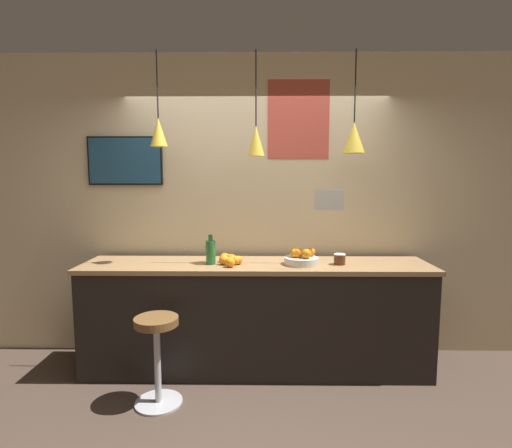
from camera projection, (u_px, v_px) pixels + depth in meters
ground_plane at (255, 414)px, 2.95m from camera, size 14.00×14.00×0.00m
back_wall at (257, 207)px, 3.91m from camera, size 8.00×0.06×2.90m
service_counter at (256, 316)px, 3.60m from camera, size 3.07×0.63×0.98m
bar_stool at (157, 346)px, 3.03m from camera, size 0.36×0.36×0.69m
fruit_bowl at (301, 258)px, 3.48m from camera, size 0.30×0.30×0.15m
orange_pile at (230, 260)px, 3.50m from camera, size 0.21×0.29×0.09m
juice_bottle at (211, 252)px, 3.49m from camera, size 0.08×0.08×0.26m
spread_jar at (340, 259)px, 3.48m from camera, size 0.10×0.10×0.10m
pendant_lamp_left at (159, 132)px, 3.41m from camera, size 0.15×0.15×0.80m
pendant_lamp_middle at (256, 140)px, 3.41m from camera, size 0.15×0.15×0.88m
pendant_lamp_right at (354, 137)px, 3.40m from camera, size 0.19×0.19×0.86m
mounted_tv at (125, 161)px, 3.82m from camera, size 0.71×0.04×0.46m
hanging_menu_board at (329, 200)px, 3.23m from camera, size 0.24×0.01×0.17m
wall_poster at (298, 119)px, 3.77m from camera, size 0.58×0.01×0.73m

